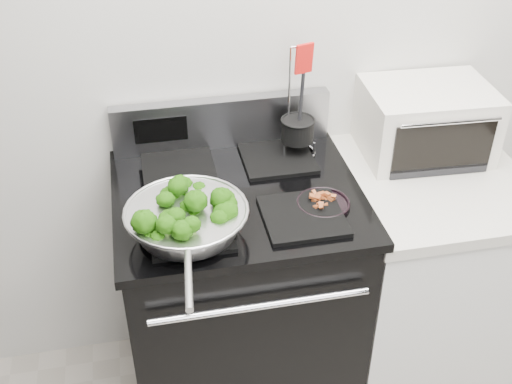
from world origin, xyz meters
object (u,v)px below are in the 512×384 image
object	(u,v)px
skillet	(187,219)
gas_range	(239,297)
toaster_oven	(426,121)
utensil_holder	(297,136)
bacon_plate	(323,201)

from	to	relation	value
skillet	gas_range	bearing A→B (deg)	50.89
skillet	toaster_oven	bearing A→B (deg)	26.78
gas_range	skillet	xyz separation A→B (m)	(-0.18, -0.18, 0.52)
gas_range	utensil_holder	size ratio (longest dim) A/B	2.77
skillet	utensil_holder	world-z (taller)	utensil_holder
skillet	toaster_oven	xyz separation A→B (m)	(0.88, 0.35, 0.04)
skillet	toaster_oven	distance (m)	0.95
bacon_plate	toaster_oven	bearing A→B (deg)	32.38
skillet	utensil_holder	bearing A→B (deg)	46.61
toaster_oven	skillet	bearing A→B (deg)	-156.02
bacon_plate	toaster_oven	size ratio (longest dim) A/B	0.38
gas_range	bacon_plate	bearing A→B (deg)	-26.63
toaster_oven	utensil_holder	bearing A→B (deg)	179.22
utensil_holder	skillet	bearing A→B (deg)	-154.34
gas_range	toaster_oven	xyz separation A→B (m)	(0.70, 0.16, 0.56)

